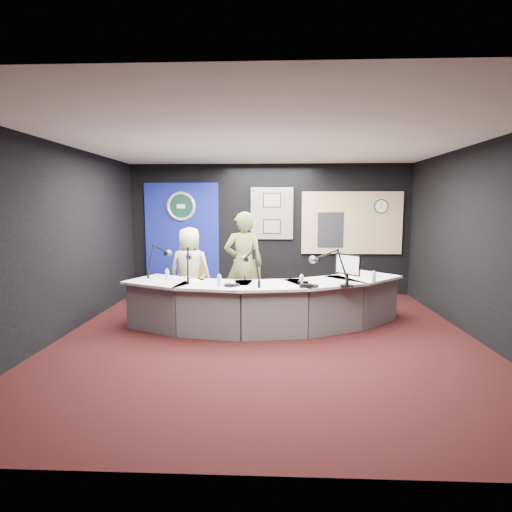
{
  "coord_description": "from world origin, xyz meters",
  "views": [
    {
      "loc": [
        0.07,
        -5.61,
        1.9
      ],
      "look_at": [
        -0.2,
        0.8,
        1.1
      ],
      "focal_mm": 28.0,
      "sensor_mm": 36.0,
      "label": 1
    }
  ],
  "objects_px": {
    "armchair_left": "(190,285)",
    "person_woman": "(244,264)",
    "person_man": "(190,270)",
    "broadcast_desk": "(265,303)",
    "armchair_right": "(244,291)"
  },
  "relations": [
    {
      "from": "armchair_left",
      "to": "person_woman",
      "type": "distance_m",
      "value": 1.1
    },
    {
      "from": "person_man",
      "to": "person_woman",
      "type": "distance_m",
      "value": 1.03
    },
    {
      "from": "broadcast_desk",
      "to": "armchair_left",
      "type": "relative_size",
      "value": 4.59
    },
    {
      "from": "armchair_right",
      "to": "person_woman",
      "type": "height_order",
      "value": "person_woman"
    },
    {
      "from": "broadcast_desk",
      "to": "person_man",
      "type": "bearing_deg",
      "value": 147.31
    },
    {
      "from": "person_woman",
      "to": "person_man",
      "type": "bearing_deg",
      "value": -21.21
    },
    {
      "from": "broadcast_desk",
      "to": "person_woman",
      "type": "xyz_separation_m",
      "value": [
        -0.38,
        0.63,
        0.53
      ]
    },
    {
      "from": "armchair_left",
      "to": "person_man",
      "type": "relative_size",
      "value": 0.64
    },
    {
      "from": "broadcast_desk",
      "to": "person_woman",
      "type": "bearing_deg",
      "value": 121.21
    },
    {
      "from": "armchair_right",
      "to": "person_woman",
      "type": "distance_m",
      "value": 0.46
    },
    {
      "from": "broadcast_desk",
      "to": "armchair_left",
      "type": "height_order",
      "value": "armchair_left"
    },
    {
      "from": "armchair_left",
      "to": "armchair_right",
      "type": "bearing_deg",
      "value": -15.05
    },
    {
      "from": "armchair_left",
      "to": "armchair_right",
      "type": "distance_m",
      "value": 1.02
    },
    {
      "from": "broadcast_desk",
      "to": "armchair_left",
      "type": "xyz_separation_m",
      "value": [
        -1.37,
        0.88,
        0.12
      ]
    },
    {
      "from": "armchair_left",
      "to": "person_woman",
      "type": "bearing_deg",
      "value": -15.05
    }
  ]
}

